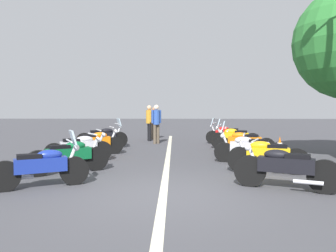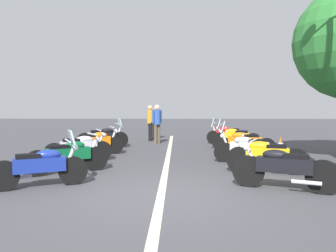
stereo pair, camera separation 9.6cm
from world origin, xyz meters
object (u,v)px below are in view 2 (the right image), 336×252
object	(u,v)px
bystander_0	(157,121)
motorcycle_right_row_0	(283,167)
motorcycle_right_row_4	(235,137)
motorcycle_left_row_4	(104,137)
motorcycle_right_row_3	(244,142)
motorcycle_left_row_3	(95,142)
motorcycle_right_row_5	(228,134)
bystander_2	(150,120)
motorcycle_right_row_2	(248,148)
motorcycle_left_row_0	(41,166)
motorcycle_left_row_1	(69,155)
bystander_1	(155,120)
motorcycle_right_row_1	(266,155)
traffic_cone_1	(280,145)
motorcycle_left_row_2	(79,147)

from	to	relation	value
bystander_0	motorcycle_right_row_0	bearing A→B (deg)	161.50
motorcycle_right_row_4	motorcycle_left_row_4	bearing A→B (deg)	13.33
motorcycle_right_row_3	motorcycle_left_row_3	bearing A→B (deg)	11.72
motorcycle_right_row_0	motorcycle_right_row_5	size ratio (longest dim) A/B	1.04
bystander_2	motorcycle_right_row_2	bearing A→B (deg)	-79.40
motorcycle_left_row_0	motorcycle_left_row_1	size ratio (longest dim) A/B	0.99
motorcycle_left_row_0	motorcycle_right_row_5	bearing A→B (deg)	31.09
motorcycle_right_row_2	bystander_1	distance (m)	8.07
motorcycle_left_row_4	bystander_0	world-z (taller)	bystander_0
motorcycle_right_row_5	motorcycle_right_row_3	bearing A→B (deg)	109.35
motorcycle_right_row_0	motorcycle_right_row_2	size ratio (longest dim) A/B	0.95
motorcycle_left_row_4	bystander_0	size ratio (longest dim) A/B	1.10
motorcycle_left_row_0	motorcycle_right_row_0	bearing A→B (deg)	-27.89
motorcycle_right_row_3	bystander_0	world-z (taller)	bystander_0
motorcycle_right_row_1	bystander_1	xyz separation A→B (m)	(8.92, 3.44, 0.52)
bystander_1	bystander_2	size ratio (longest dim) A/B	0.95
motorcycle_right_row_1	motorcycle_right_row_3	distance (m)	3.28
motorcycle_right_row_0	motorcycle_right_row_3	xyz separation A→B (m)	(5.01, -0.18, -0.01)
motorcycle_left_row_0	motorcycle_right_row_5	size ratio (longest dim) A/B	0.96
motorcycle_left_row_3	motorcycle_right_row_0	distance (m)	7.05
motorcycle_right_row_2	motorcycle_right_row_5	distance (m)	5.05
motorcycle_right_row_3	bystander_0	size ratio (longest dim) A/B	1.19
motorcycle_left_row_3	traffic_cone_1	bearing A→B (deg)	-17.19
motorcycle_right_row_2	bystander_2	size ratio (longest dim) A/B	1.19
motorcycle_left_row_2	motorcycle_left_row_1	bearing A→B (deg)	-107.03
bystander_1	motorcycle_right_row_4	bearing A→B (deg)	-163.96
motorcycle_right_row_2	motorcycle_right_row_5	xyz separation A→B (m)	(5.05, -0.12, 0.01)
motorcycle_right_row_1	bystander_0	xyz separation A→B (m)	(6.77, 3.21, 0.59)
bystander_0	motorcycle_right_row_4	bearing A→B (deg)	-157.20
traffic_cone_1	motorcycle_right_row_2	bearing A→B (deg)	143.78
motorcycle_right_row_4	motorcycle_left_row_3	bearing A→B (deg)	32.25
motorcycle_right_row_1	motorcycle_right_row_5	bearing A→B (deg)	-76.38
bystander_2	motorcycle_right_row_0	bearing A→B (deg)	-88.16
motorcycle_left_row_1	motorcycle_right_row_2	world-z (taller)	motorcycle_left_row_1
motorcycle_left_row_0	motorcycle_right_row_0	size ratio (longest dim) A/B	0.92
bystander_2	motorcycle_left_row_4	bearing A→B (deg)	-136.58
motorcycle_left_row_1	bystander_0	xyz separation A→B (m)	(6.88, -1.86, 0.60)
motorcycle_right_row_0	motorcycle_right_row_3	size ratio (longest dim) A/B	0.94
motorcycle_right_row_4	bystander_2	distance (m)	4.80
motorcycle_right_row_5	bystander_1	distance (m)	4.17
motorcycle_right_row_1	motorcycle_right_row_4	size ratio (longest dim) A/B	1.02
motorcycle_right_row_2	traffic_cone_1	world-z (taller)	motorcycle_right_row_2
motorcycle_right_row_1	motorcycle_left_row_4	bearing A→B (deg)	-29.56
motorcycle_left_row_2	bystander_1	size ratio (longest dim) A/B	1.15
motorcycle_left_row_2	bystander_1	xyz separation A→B (m)	(7.26, -1.88, 0.53)
motorcycle_right_row_5	traffic_cone_1	bearing A→B (deg)	136.53
motorcycle_right_row_1	motorcycle_right_row_0	bearing A→B (deg)	100.00
traffic_cone_1	bystander_2	xyz separation A→B (m)	(4.19, 5.14, 0.75)
motorcycle_left_row_1	traffic_cone_1	bearing A→B (deg)	-2.71
motorcycle_left_row_2	motorcycle_right_row_5	distance (m)	7.28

